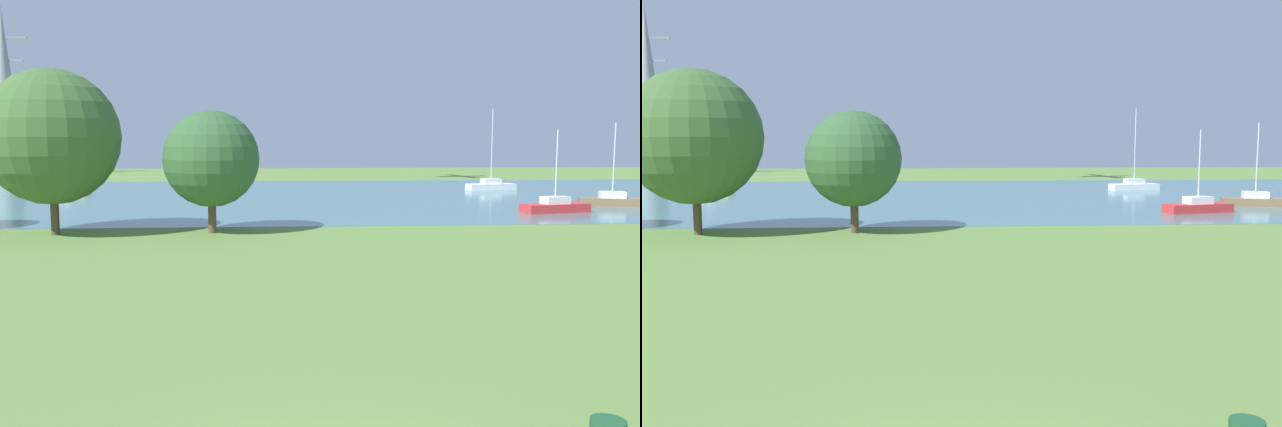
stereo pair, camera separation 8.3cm
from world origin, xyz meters
TOP-DOWN VIEW (x-y plane):
  - ground_plane at (0.00, 22.00)m, footprint 160.00×160.00m
  - water_surface at (0.00, 50.00)m, footprint 140.00×40.00m
  - sailboat_yellow at (-20.88, 56.30)m, footprint 5.00×2.43m
  - sailboat_white at (20.45, 55.56)m, footprint 4.98×2.23m
  - sailboat_red at (18.61, 36.18)m, footprint 5.01×2.52m
  - sailboat_brown at (24.73, 40.03)m, footprint 5.02×2.66m
  - tree_west_near at (-12.66, 27.83)m, footprint 7.22×7.22m
  - tree_east_far at (-4.27, 27.94)m, footprint 5.25×5.25m
  - electricity_pylon at (-37.04, 84.86)m, footprint 6.40×4.40m

SIDE VIEW (x-z plane):
  - ground_plane at x=0.00m, z-range 0.00..0.00m
  - water_surface at x=0.00m, z-range 0.00..0.02m
  - sailboat_red at x=18.61m, z-range -2.40..3.29m
  - sailboat_brown at x=24.73m, z-range -2.68..3.59m
  - sailboat_yellow at x=-20.88m, z-range -3.42..4.37m
  - sailboat_white at x=20.45m, z-range -3.49..4.44m
  - tree_east_far at x=-4.27m, z-range 0.71..7.40m
  - tree_west_near at x=-12.66m, z-range 0.81..9.67m
  - electricity_pylon at x=-37.04m, z-range 0.01..22.96m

